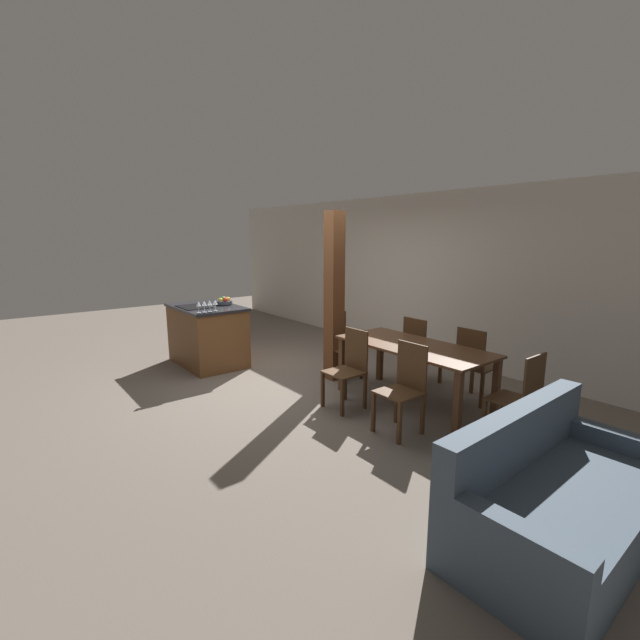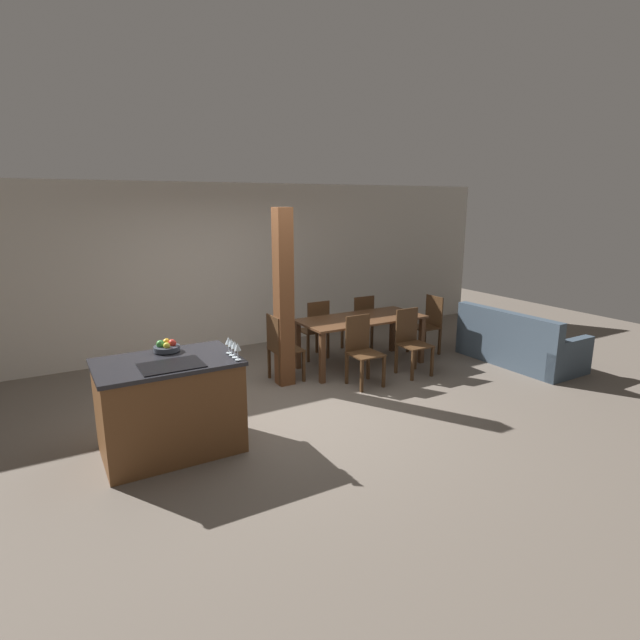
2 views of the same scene
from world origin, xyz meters
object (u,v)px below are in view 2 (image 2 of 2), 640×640
at_px(dining_chair_far_left, 315,329).
at_px(dining_chair_far_right, 360,322).
at_px(fruit_bowl, 167,347).
at_px(timber_post, 284,299).
at_px(dining_chair_foot_end, 428,324).
at_px(wine_glass_far, 231,343).
at_px(dining_chair_head_end, 281,347).
at_px(dining_table, 361,324).
at_px(dining_chair_near_right, 411,341).
at_px(dining_chair_near_left, 362,349).
at_px(wine_glass_end, 228,341).
at_px(wine_glass_near, 238,347).
at_px(couch, 518,345).
at_px(kitchen_island, 170,406).
at_px(wine_glass_middle, 234,345).

bearing_deg(dining_chair_far_left, dining_chair_far_right, -180.00).
xyz_separation_m(fruit_bowl, dining_chair_far_right, (3.45, 1.60, -0.50)).
relative_size(dining_chair_far_left, timber_post, 0.40).
height_order(dining_chair_far_left, dining_chair_foot_end, same).
height_order(wine_glass_far, dining_chair_head_end, wine_glass_far).
bearing_deg(timber_post, wine_glass_far, -132.56).
distance_m(dining_table, dining_chair_near_right, 0.79).
height_order(dining_chair_near_left, dining_chair_near_right, same).
bearing_deg(dining_table, fruit_bowl, -162.51).
distance_m(dining_chair_far_right, timber_post, 2.02).
bearing_deg(wine_glass_far, wine_glass_end, 90.00).
xyz_separation_m(fruit_bowl, dining_chair_near_right, (3.45, 0.31, -0.50)).
bearing_deg(wine_glass_near, dining_chair_far_right, 37.26).
height_order(dining_chair_near_right, couch, dining_chair_near_right).
bearing_deg(dining_chair_head_end, fruit_bowl, 119.08).
distance_m(dining_chair_near_left, dining_chair_head_end, 1.10).
bearing_deg(dining_chair_near_left, dining_chair_near_right, 0.00).
distance_m(fruit_bowl, dining_table, 3.20).
xyz_separation_m(fruit_bowl, timber_post, (1.71, 0.83, 0.18)).
distance_m(kitchen_island, wine_glass_end, 0.84).
xyz_separation_m(wine_glass_middle, dining_chair_far_left, (2.10, 2.15, -0.59)).
xyz_separation_m(kitchen_island, wine_glass_middle, (0.59, -0.28, 0.60)).
bearing_deg(wine_glass_end, dining_chair_near_right, 13.38).
distance_m(fruit_bowl, dining_chair_far_right, 3.84).
relative_size(wine_glass_middle, dining_chair_foot_end, 0.18).
bearing_deg(wine_glass_far, dining_chair_far_left, 44.64).
bearing_deg(dining_chair_near_right, dining_table, 123.23).
bearing_deg(dining_chair_far_left, wine_glass_middle, 45.77).
bearing_deg(couch, wine_glass_near, 94.88).
bearing_deg(wine_glass_middle, dining_chair_head_end, 51.42).
bearing_deg(dining_chair_near_right, fruit_bowl, -174.84).
bearing_deg(dining_table, dining_chair_head_end, 180.00).
distance_m(dining_chair_far_left, timber_post, 1.37).
relative_size(kitchen_island, fruit_bowl, 5.11).
distance_m(kitchen_island, timber_post, 2.22).
bearing_deg(wine_glass_far, wine_glass_middle, -90.00).
height_order(kitchen_island, fruit_bowl, fruit_bowl).
bearing_deg(dining_table, wine_glass_end, -151.93).
relative_size(dining_table, dining_chair_far_right, 2.02).
height_order(wine_glass_middle, timber_post, timber_post).
bearing_deg(dining_chair_near_left, dining_chair_far_right, 56.77).
height_order(wine_glass_far, dining_chair_far_right, wine_glass_far).
relative_size(wine_glass_far, dining_chair_near_right, 0.18).
height_order(wine_glass_middle, dining_chair_foot_end, wine_glass_middle).
relative_size(wine_glass_end, dining_chair_near_right, 0.18).
relative_size(dining_chair_head_end, dining_chair_foot_end, 1.00).
xyz_separation_m(dining_chair_near_left, dining_chair_head_end, (-0.89, 0.64, 0.00)).
bearing_deg(dining_chair_far_right, dining_chair_head_end, 20.35).
bearing_deg(dining_chair_near_left, wine_glass_far, -159.53).
distance_m(wine_glass_middle, couch, 4.75).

